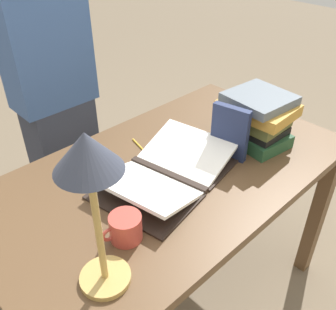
{
  "coord_description": "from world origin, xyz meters",
  "views": [
    {
      "loc": [
        0.76,
        0.78,
        1.6
      ],
      "look_at": [
        0.02,
        0.01,
        0.86
      ],
      "focal_mm": 40.0,
      "sensor_mm": 36.0,
      "label": 1
    }
  ],
  "objects_px": {
    "coffee_mug": "(125,228)",
    "person_reader": "(54,96)",
    "book_standing_upright": "(230,132)",
    "open_book": "(168,172)",
    "reading_lamp": "(90,174)",
    "pencil": "(141,148)",
    "book_stack_tall": "(257,118)"
  },
  "relations": [
    {
      "from": "coffee_mug",
      "to": "person_reader",
      "type": "height_order",
      "value": "person_reader"
    },
    {
      "from": "book_standing_upright",
      "to": "person_reader",
      "type": "relative_size",
      "value": 0.12
    },
    {
      "from": "book_standing_upright",
      "to": "coffee_mug",
      "type": "relative_size",
      "value": 1.7
    },
    {
      "from": "book_standing_upright",
      "to": "person_reader",
      "type": "bearing_deg",
      "value": -82.53
    },
    {
      "from": "open_book",
      "to": "reading_lamp",
      "type": "relative_size",
      "value": 1.27
    },
    {
      "from": "open_book",
      "to": "pencil",
      "type": "xyz_separation_m",
      "value": [
        -0.05,
        -0.21,
        -0.02
      ]
    },
    {
      "from": "pencil",
      "to": "person_reader",
      "type": "distance_m",
      "value": 0.55
    },
    {
      "from": "pencil",
      "to": "person_reader",
      "type": "xyz_separation_m",
      "value": [
        0.06,
        -0.54,
        0.06
      ]
    },
    {
      "from": "book_standing_upright",
      "to": "pencil",
      "type": "bearing_deg",
      "value": -63.38
    },
    {
      "from": "open_book",
      "to": "coffee_mug",
      "type": "bearing_deg",
      "value": 12.14
    },
    {
      "from": "book_stack_tall",
      "to": "person_reader",
      "type": "height_order",
      "value": "person_reader"
    },
    {
      "from": "book_standing_upright",
      "to": "coffee_mug",
      "type": "distance_m",
      "value": 0.55
    },
    {
      "from": "reading_lamp",
      "to": "coffee_mug",
      "type": "height_order",
      "value": "reading_lamp"
    },
    {
      "from": "open_book",
      "to": "book_standing_upright",
      "type": "relative_size",
      "value": 2.73
    },
    {
      "from": "open_book",
      "to": "book_stack_tall",
      "type": "height_order",
      "value": "book_stack_tall"
    },
    {
      "from": "book_stack_tall",
      "to": "book_standing_upright",
      "type": "distance_m",
      "value": 0.16
    },
    {
      "from": "book_stack_tall",
      "to": "reading_lamp",
      "type": "relative_size",
      "value": 0.62
    },
    {
      "from": "book_standing_upright",
      "to": "pencil",
      "type": "distance_m",
      "value": 0.35
    },
    {
      "from": "open_book",
      "to": "person_reader",
      "type": "height_order",
      "value": "person_reader"
    },
    {
      "from": "coffee_mug",
      "to": "pencil",
      "type": "xyz_separation_m",
      "value": [
        -0.34,
        -0.33,
        -0.04
      ]
    },
    {
      "from": "book_standing_upright",
      "to": "pencil",
      "type": "relative_size",
      "value": 1.48
    },
    {
      "from": "reading_lamp",
      "to": "coffee_mug",
      "type": "xyz_separation_m",
      "value": [
        -0.13,
        -0.08,
        -0.31
      ]
    },
    {
      "from": "open_book",
      "to": "book_stack_tall",
      "type": "xyz_separation_m",
      "value": [
        -0.42,
        0.07,
        0.08
      ]
    },
    {
      "from": "coffee_mug",
      "to": "pencil",
      "type": "relative_size",
      "value": 0.87
    },
    {
      "from": "reading_lamp",
      "to": "book_standing_upright",
      "type": "bearing_deg",
      "value": -168.64
    },
    {
      "from": "book_standing_upright",
      "to": "pencil",
      "type": "xyz_separation_m",
      "value": [
        0.21,
        -0.27,
        -0.1
      ]
    },
    {
      "from": "reading_lamp",
      "to": "pencil",
      "type": "relative_size",
      "value": 3.16
    },
    {
      "from": "coffee_mug",
      "to": "book_standing_upright",
      "type": "bearing_deg",
      "value": -173.89
    },
    {
      "from": "person_reader",
      "to": "pencil",
      "type": "bearing_deg",
      "value": -83.57
    },
    {
      "from": "book_stack_tall",
      "to": "pencil",
      "type": "relative_size",
      "value": 1.96
    },
    {
      "from": "coffee_mug",
      "to": "person_reader",
      "type": "relative_size",
      "value": 0.07
    },
    {
      "from": "book_standing_upright",
      "to": "book_stack_tall",
      "type": "bearing_deg",
      "value": 166.93
    }
  ]
}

